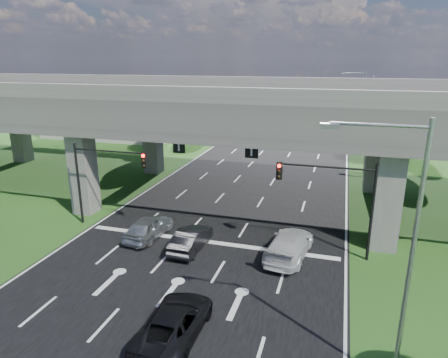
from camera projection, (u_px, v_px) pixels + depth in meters
The scene contains 19 objects.
ground at pixel (189, 268), 23.27m from camera, with size 160.00×160.00×0.00m, color #234416.
road at pixel (234, 208), 32.44m from camera, with size 18.00×120.00×0.03m, color black.
overpass at pixel (241, 107), 31.97m from camera, with size 80.00×15.00×10.00m.
warehouse at pixel (115, 123), 61.88m from camera, with size 20.00×10.00×4.00m, color #9E9E99.
signal_right at pixel (335, 191), 23.54m from camera, with size 5.76×0.54×6.00m.
signal_left at pixel (103, 171), 27.80m from camera, with size 5.76×0.54×6.00m.
streetlight_near at pixel (401, 241), 13.31m from camera, with size 3.38×0.25×10.00m.
streetlight_far at pixel (365, 118), 40.83m from camera, with size 3.38×0.25×10.00m.
streetlight_beyond at pixel (360, 102), 55.50m from camera, with size 3.38×0.25×10.00m.
tree_left_near at pixel (159, 116), 49.52m from camera, with size 4.50×4.50×7.80m.
tree_left_mid at pixel (165, 112), 57.86m from camera, with size 3.91×3.90×6.76m.
tree_left_far at pixel (208, 101), 63.83m from camera, with size 4.80×4.80×8.32m.
tree_right_near at pixel (390, 126), 44.09m from camera, with size 4.20×4.20×7.28m.
tree_right_mid at pixel (409, 120), 50.70m from camera, with size 3.91×3.90×6.76m.
tree_right_far at pixel (373, 107), 58.94m from camera, with size 4.50×4.50×7.80m.
car_silver at pixel (149, 227), 26.90m from camera, with size 1.76×4.38×1.49m, color #B8BCC1.
car_dark at pixel (191, 239), 25.24m from camera, with size 1.50×4.29×1.41m, color black.
car_white at pixel (289, 244), 24.31m from camera, with size 2.22×5.46×1.58m, color #BCBCBC.
car_trailing at pixel (175, 322), 17.34m from camera, with size 2.30×4.99×1.39m, color black.
Camera 1 is at (7.89, -19.31, 11.72)m, focal length 32.00 mm.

